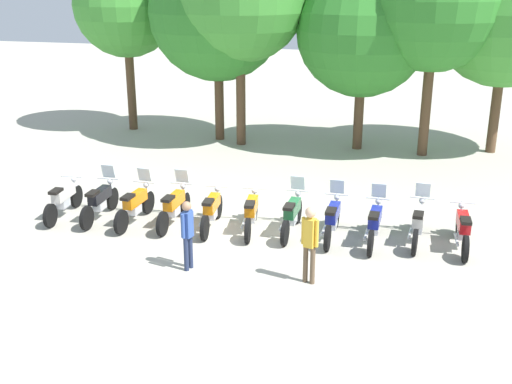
% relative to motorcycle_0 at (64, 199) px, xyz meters
% --- Properties ---
extents(ground_plane, '(80.00, 80.00, 0.00)m').
position_rel_motorcycle_0_xyz_m(ground_plane, '(5.25, 0.25, -0.50)').
color(ground_plane, '#ADA899').
extents(motorcycle_0, '(0.62, 2.19, 0.99)m').
position_rel_motorcycle_0_xyz_m(motorcycle_0, '(0.00, 0.00, 0.00)').
color(motorcycle_0, black).
rests_on(motorcycle_0, ground_plane).
extents(motorcycle_1, '(0.62, 2.19, 1.37)m').
position_rel_motorcycle_0_xyz_m(motorcycle_1, '(1.05, 0.09, 0.01)').
color(motorcycle_1, black).
rests_on(motorcycle_1, ground_plane).
extents(motorcycle_2, '(0.62, 2.19, 1.37)m').
position_rel_motorcycle_0_xyz_m(motorcycle_2, '(2.10, 0.05, 0.01)').
color(motorcycle_2, black).
rests_on(motorcycle_2, ground_plane).
extents(motorcycle_3, '(0.62, 2.19, 1.37)m').
position_rel_motorcycle_0_xyz_m(motorcycle_3, '(3.15, 0.20, 0.01)').
color(motorcycle_3, black).
rests_on(motorcycle_3, ground_plane).
extents(motorcycle_4, '(0.62, 2.19, 0.99)m').
position_rel_motorcycle_0_xyz_m(motorcycle_4, '(4.20, 0.19, 0.00)').
color(motorcycle_4, black).
rests_on(motorcycle_4, ground_plane).
extents(motorcycle_5, '(0.62, 2.18, 0.99)m').
position_rel_motorcycle_0_xyz_m(motorcycle_5, '(5.25, 0.28, 0.00)').
color(motorcycle_5, black).
rests_on(motorcycle_5, ground_plane).
extents(motorcycle_6, '(0.62, 2.19, 1.37)m').
position_rel_motorcycle_0_xyz_m(motorcycle_6, '(6.30, 0.38, 0.01)').
color(motorcycle_6, black).
rests_on(motorcycle_6, ground_plane).
extents(motorcycle_7, '(0.62, 2.19, 1.37)m').
position_rel_motorcycle_0_xyz_m(motorcycle_7, '(7.35, 0.32, 0.01)').
color(motorcycle_7, black).
rests_on(motorcycle_7, ground_plane).
extents(motorcycle_8, '(0.62, 2.19, 1.37)m').
position_rel_motorcycle_0_xyz_m(motorcycle_8, '(8.40, 0.27, 0.01)').
color(motorcycle_8, black).
rests_on(motorcycle_8, ground_plane).
extents(motorcycle_9, '(0.62, 2.19, 1.37)m').
position_rel_motorcycle_0_xyz_m(motorcycle_9, '(9.46, 0.58, 0.01)').
color(motorcycle_9, black).
rests_on(motorcycle_9, ground_plane).
extents(motorcycle_10, '(0.62, 2.19, 0.99)m').
position_rel_motorcycle_0_xyz_m(motorcycle_10, '(10.50, 0.46, 0.00)').
color(motorcycle_10, black).
rests_on(motorcycle_10, ground_plane).
extents(person_0, '(0.41, 0.29, 1.75)m').
position_rel_motorcycle_0_xyz_m(person_0, '(7.19, -2.27, 0.53)').
color(person_0, brown).
rests_on(person_0, ground_plane).
extents(person_1, '(0.26, 0.41, 1.63)m').
position_rel_motorcycle_0_xyz_m(person_1, '(4.44, -2.28, 0.44)').
color(person_1, '#232D4C').
rests_on(person_1, ground_plane).
extents(tree_0, '(4.21, 4.21, 7.23)m').
position_rel_motorcycle_0_xyz_m(tree_0, '(-2.48, 9.96, 4.60)').
color(tree_0, brown).
rests_on(tree_0, ground_plane).
extents(tree_1, '(5.25, 5.25, 7.60)m').
position_rel_motorcycle_0_xyz_m(tree_1, '(1.62, 9.22, 4.46)').
color(tree_1, brown).
rests_on(tree_1, ground_plane).
extents(tree_3, '(4.84, 4.84, 6.84)m').
position_rel_motorcycle_0_xyz_m(tree_3, '(7.12, 9.11, 3.91)').
color(tree_3, brown).
rests_on(tree_3, ground_plane).
extents(tree_5, '(5.28, 5.28, 7.73)m').
position_rel_motorcycle_0_xyz_m(tree_5, '(12.01, 9.84, 4.57)').
color(tree_5, brown).
rests_on(tree_5, ground_plane).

